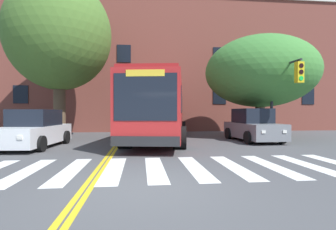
{
  "coord_description": "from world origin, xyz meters",
  "views": [
    {
      "loc": [
        -0.06,
        -5.62,
        1.63
      ],
      "look_at": [
        1.4,
        8.23,
        1.45
      ],
      "focal_mm": 28.0,
      "sensor_mm": 36.0,
      "label": 1
    }
  ],
  "objects": [
    {
      "name": "car_white_near_lane",
      "position": [
        -4.89,
        6.94,
        0.79
      ],
      "size": [
        2.38,
        4.62,
        1.73
      ],
      "color": "white",
      "rests_on": "ground"
    },
    {
      "name": "traffic_light_near_corner",
      "position": [
        7.48,
        7.51,
        3.01
      ],
      "size": [
        0.37,
        2.68,
        4.53
      ],
      "color": "#28282D",
      "rests_on": "ground"
    },
    {
      "name": "lane_line_yellow_inner",
      "position": [
        -1.28,
        15.86,
        0.0
      ],
      "size": [
        0.12,
        36.0,
        0.01
      ],
      "primitive_type": "cube",
      "color": "gold",
      "rests_on": "ground"
    },
    {
      "name": "street_tree_curbside_large",
      "position": [
        7.46,
        10.2,
        4.14
      ],
      "size": [
        9.34,
        9.21,
        6.39
      ],
      "color": "brown",
      "rests_on": "ground"
    },
    {
      "name": "lane_line_yellow_outer",
      "position": [
        -1.12,
        15.86,
        0.0
      ],
      "size": [
        0.12,
        36.0,
        0.01
      ],
      "primitive_type": "cube",
      "color": "gold",
      "rests_on": "ground"
    },
    {
      "name": "crosswalk",
      "position": [
        -0.23,
        1.86,
        0.0
      ],
      "size": [
        13.34,
        3.49,
        0.01
      ],
      "color": "white",
      "rests_on": "ground"
    },
    {
      "name": "street_tree_curbside_small",
      "position": [
        -4.92,
        10.79,
        6.22
      ],
      "size": [
        7.81,
        8.23,
        9.55
      ],
      "color": "brown",
      "rests_on": "ground"
    },
    {
      "name": "city_bus",
      "position": [
        1.02,
        9.21,
        1.85
      ],
      "size": [
        4.32,
        11.41,
        3.4
      ],
      "color": "#B22323",
      "rests_on": "ground"
    },
    {
      "name": "building_facade",
      "position": [
        2.57,
        19.67,
        5.94
      ],
      "size": [
        29.53,
        8.2,
        11.87
      ],
      "color": "brown",
      "rests_on": "ground"
    },
    {
      "name": "ground_plane",
      "position": [
        0.0,
        0.0,
        0.0
      ],
      "size": [
        120.0,
        120.0,
        0.0
      ],
      "primitive_type": "plane",
      "color": "#4C4C4F"
    },
    {
      "name": "car_grey_far_lane",
      "position": [
        6.18,
        8.38,
        0.81
      ],
      "size": [
        2.22,
        4.32,
        1.8
      ],
      "color": "slate",
      "rests_on": "ground"
    }
  ]
}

